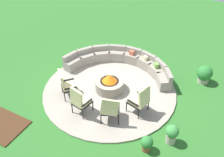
{
  "coord_description": "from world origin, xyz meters",
  "views": [
    {
      "loc": [
        3.52,
        -6.4,
        6.21
      ],
      "look_at": [
        0.0,
        0.2,
        0.45
      ],
      "focal_mm": 39.61,
      "sensor_mm": 36.0,
      "label": 1
    }
  ],
  "objects_px": {
    "curved_stone_bench": "(122,62)",
    "lounge_chair_front_left": "(66,84)",
    "potted_plant_0": "(172,134)",
    "fire_pit": "(110,84)",
    "lounge_chair_front_right": "(80,100)",
    "lounge_chair_back_right": "(140,100)",
    "potted_plant_2": "(147,143)",
    "potted_plant_1": "(205,74)",
    "lounge_chair_back_left": "(110,108)"
  },
  "relations": [
    {
      "from": "lounge_chair_front_right",
      "to": "potted_plant_0",
      "type": "height_order",
      "value": "lounge_chair_front_right"
    },
    {
      "from": "lounge_chair_front_right",
      "to": "potted_plant_2",
      "type": "distance_m",
      "value": 2.58
    },
    {
      "from": "lounge_chair_front_left",
      "to": "potted_plant_0",
      "type": "relative_size",
      "value": 1.68
    },
    {
      "from": "lounge_chair_front_right",
      "to": "lounge_chair_back_right",
      "type": "relative_size",
      "value": 1.06
    },
    {
      "from": "lounge_chair_front_right",
      "to": "potted_plant_2",
      "type": "relative_size",
      "value": 2.18
    },
    {
      "from": "curved_stone_bench",
      "to": "lounge_chair_front_right",
      "type": "xyz_separation_m",
      "value": [
        -0.01,
        -3.13,
        0.31
      ]
    },
    {
      "from": "lounge_chair_front_right",
      "to": "lounge_chair_back_left",
      "type": "xyz_separation_m",
      "value": [
        1.04,
        0.19,
        -0.04
      ]
    },
    {
      "from": "potted_plant_2",
      "to": "lounge_chair_front_right",
      "type": "bearing_deg",
      "value": 172.82
    },
    {
      "from": "lounge_chair_back_right",
      "to": "potted_plant_2",
      "type": "xyz_separation_m",
      "value": [
        0.79,
        -1.32,
        -0.32
      ]
    },
    {
      "from": "lounge_chair_front_left",
      "to": "lounge_chair_front_right",
      "type": "height_order",
      "value": "lounge_chair_front_right"
    },
    {
      "from": "curved_stone_bench",
      "to": "lounge_chair_front_left",
      "type": "xyz_separation_m",
      "value": [
        -0.93,
        -2.61,
        0.31
      ]
    },
    {
      "from": "potted_plant_2",
      "to": "potted_plant_0",
      "type": "bearing_deg",
      "value": 48.63
    },
    {
      "from": "lounge_chair_back_right",
      "to": "potted_plant_0",
      "type": "relative_size",
      "value": 1.6
    },
    {
      "from": "lounge_chair_front_left",
      "to": "lounge_chair_back_right",
      "type": "relative_size",
      "value": 1.05
    },
    {
      "from": "potted_plant_1",
      "to": "potted_plant_2",
      "type": "xyz_separation_m",
      "value": [
        -0.79,
        -4.14,
        -0.09
      ]
    },
    {
      "from": "lounge_chair_back_left",
      "to": "lounge_chair_front_right",
      "type": "bearing_deg",
      "value": 165.2
    },
    {
      "from": "lounge_chair_back_right",
      "to": "potted_plant_1",
      "type": "xyz_separation_m",
      "value": [
        1.58,
        2.82,
        -0.23
      ]
    },
    {
      "from": "lounge_chair_back_left",
      "to": "lounge_chair_front_left",
      "type": "bearing_deg",
      "value": 145.56
    },
    {
      "from": "lounge_chair_back_left",
      "to": "potted_plant_2",
      "type": "bearing_deg",
      "value": -43.66
    },
    {
      "from": "lounge_chair_back_left",
      "to": "potted_plant_1",
      "type": "bearing_deg",
      "value": 32.8
    },
    {
      "from": "potted_plant_0",
      "to": "potted_plant_2",
      "type": "height_order",
      "value": "potted_plant_0"
    },
    {
      "from": "fire_pit",
      "to": "potted_plant_2",
      "type": "distance_m",
      "value": 2.96
    },
    {
      "from": "curved_stone_bench",
      "to": "lounge_chair_front_left",
      "type": "bearing_deg",
      "value": -109.58
    },
    {
      "from": "fire_pit",
      "to": "potted_plant_0",
      "type": "relative_size",
      "value": 1.58
    },
    {
      "from": "lounge_chair_back_right",
      "to": "lounge_chair_front_right",
      "type": "bearing_deg",
      "value": 133.99
    },
    {
      "from": "potted_plant_0",
      "to": "potted_plant_2",
      "type": "relative_size",
      "value": 1.29
    },
    {
      "from": "fire_pit",
      "to": "curved_stone_bench",
      "type": "bearing_deg",
      "value": 99.49
    },
    {
      "from": "lounge_chair_front_left",
      "to": "potted_plant_0",
      "type": "xyz_separation_m",
      "value": [
        4.01,
        -0.21,
        -0.25
      ]
    },
    {
      "from": "lounge_chair_back_left",
      "to": "potted_plant_2",
      "type": "distance_m",
      "value": 1.61
    },
    {
      "from": "potted_plant_1",
      "to": "lounge_chair_front_left",
      "type": "bearing_deg",
      "value": -142.14
    },
    {
      "from": "lounge_chair_back_right",
      "to": "potted_plant_1",
      "type": "bearing_deg",
      "value": -15.04
    },
    {
      "from": "lounge_chair_back_left",
      "to": "potted_plant_2",
      "type": "height_order",
      "value": "lounge_chair_back_left"
    },
    {
      "from": "lounge_chair_front_right",
      "to": "lounge_chair_back_left",
      "type": "height_order",
      "value": "lounge_chair_front_right"
    },
    {
      "from": "potted_plant_1",
      "to": "potted_plant_2",
      "type": "height_order",
      "value": "potted_plant_1"
    },
    {
      "from": "fire_pit",
      "to": "lounge_chair_back_left",
      "type": "xyz_separation_m",
      "value": [
        0.78,
        -1.39,
        0.28
      ]
    },
    {
      "from": "lounge_chair_back_right",
      "to": "potted_plant_1",
      "type": "height_order",
      "value": "lounge_chair_back_right"
    },
    {
      "from": "lounge_chair_front_left",
      "to": "potted_plant_2",
      "type": "bearing_deg",
      "value": 28.68
    },
    {
      "from": "curved_stone_bench",
      "to": "potted_plant_0",
      "type": "height_order",
      "value": "curved_stone_bench"
    },
    {
      "from": "fire_pit",
      "to": "curved_stone_bench",
      "type": "height_order",
      "value": "fire_pit"
    },
    {
      "from": "lounge_chair_front_left",
      "to": "potted_plant_1",
      "type": "xyz_separation_m",
      "value": [
        4.25,
        3.31,
        -0.24
      ]
    },
    {
      "from": "potted_plant_0",
      "to": "potted_plant_2",
      "type": "bearing_deg",
      "value": -131.37
    },
    {
      "from": "lounge_chair_back_right",
      "to": "potted_plant_2",
      "type": "bearing_deg",
      "value": -134.95
    },
    {
      "from": "lounge_chair_front_left",
      "to": "lounge_chair_back_left",
      "type": "distance_m",
      "value": 1.99
    },
    {
      "from": "lounge_chair_front_right",
      "to": "potted_plant_0",
      "type": "bearing_deg",
      "value": 14.54
    },
    {
      "from": "curved_stone_bench",
      "to": "potted_plant_1",
      "type": "relative_size",
      "value": 6.01
    },
    {
      "from": "fire_pit",
      "to": "lounge_chair_front_right",
      "type": "xyz_separation_m",
      "value": [
        -0.27,
        -1.58,
        0.31
      ]
    },
    {
      "from": "curved_stone_bench",
      "to": "potted_plant_2",
      "type": "height_order",
      "value": "curved_stone_bench"
    },
    {
      "from": "lounge_chair_front_left",
      "to": "lounge_chair_back_right",
      "type": "distance_m",
      "value": 2.72
    },
    {
      "from": "lounge_chair_front_right",
      "to": "potted_plant_2",
      "type": "xyz_separation_m",
      "value": [
        2.54,
        -0.32,
        -0.34
      ]
    },
    {
      "from": "potted_plant_2",
      "to": "lounge_chair_back_right",
      "type": "bearing_deg",
      "value": 120.82
    }
  ]
}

